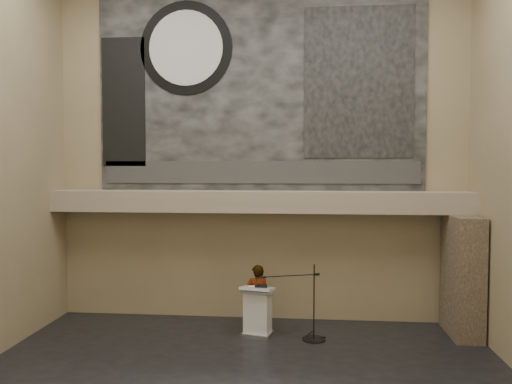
# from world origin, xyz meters

# --- Properties ---
(wall_back) EXTENTS (10.00, 0.02, 8.50)m
(wall_back) POSITION_xyz_m (0.00, 4.00, 4.25)
(wall_back) COLOR #877756
(wall_back) RESTS_ON floor
(wall_front) EXTENTS (10.00, 0.02, 8.50)m
(wall_front) POSITION_xyz_m (0.00, -4.00, 4.25)
(wall_front) COLOR #877756
(wall_front) RESTS_ON floor
(soffit) EXTENTS (10.00, 0.80, 0.50)m
(soffit) POSITION_xyz_m (0.00, 3.60, 2.95)
(soffit) COLOR gray
(soffit) RESTS_ON wall_back
(sprinkler_left) EXTENTS (0.04, 0.04, 0.06)m
(sprinkler_left) POSITION_xyz_m (-1.60, 3.55, 2.67)
(sprinkler_left) COLOR #B2893D
(sprinkler_left) RESTS_ON soffit
(sprinkler_right) EXTENTS (0.04, 0.04, 0.06)m
(sprinkler_right) POSITION_xyz_m (1.90, 3.55, 2.67)
(sprinkler_right) COLOR #B2893D
(sprinkler_right) RESTS_ON soffit
(banner) EXTENTS (8.00, 0.05, 5.00)m
(banner) POSITION_xyz_m (0.00, 3.97, 5.70)
(banner) COLOR black
(banner) RESTS_ON wall_back
(banner_text_strip) EXTENTS (7.76, 0.02, 0.55)m
(banner_text_strip) POSITION_xyz_m (0.00, 3.93, 3.65)
(banner_text_strip) COLOR #2B2B2B
(banner_text_strip) RESTS_ON banner
(banner_clock_rim) EXTENTS (2.30, 0.02, 2.30)m
(banner_clock_rim) POSITION_xyz_m (-1.80, 3.93, 6.70)
(banner_clock_rim) COLOR black
(banner_clock_rim) RESTS_ON banner
(banner_clock_face) EXTENTS (1.84, 0.02, 1.84)m
(banner_clock_face) POSITION_xyz_m (-1.80, 3.91, 6.70)
(banner_clock_face) COLOR silver
(banner_clock_face) RESTS_ON banner
(banner_building_print) EXTENTS (2.60, 0.02, 3.60)m
(banner_building_print) POSITION_xyz_m (2.40, 3.93, 5.80)
(banner_building_print) COLOR black
(banner_building_print) RESTS_ON banner
(banner_brick_print) EXTENTS (1.10, 0.02, 3.20)m
(banner_brick_print) POSITION_xyz_m (-3.40, 3.93, 5.40)
(banner_brick_print) COLOR black
(banner_brick_print) RESTS_ON banner
(stone_pier) EXTENTS (0.60, 1.40, 2.70)m
(stone_pier) POSITION_xyz_m (4.65, 3.15, 1.35)
(stone_pier) COLOR #46382B
(stone_pier) RESTS_ON floor
(lectern) EXTENTS (0.81, 0.66, 1.13)m
(lectern) POSITION_xyz_m (0.08, 2.69, 0.55)
(lectern) COLOR silver
(lectern) RESTS_ON floor
(binder) EXTENTS (0.30, 0.26, 0.04)m
(binder) POSITION_xyz_m (0.16, 2.69, 1.12)
(binder) COLOR black
(binder) RESTS_ON lectern
(papers) EXTENTS (0.31, 0.36, 0.00)m
(papers) POSITION_xyz_m (0.01, 2.65, 1.10)
(papers) COLOR white
(papers) RESTS_ON lectern
(speaker_person) EXTENTS (0.62, 0.47, 1.54)m
(speaker_person) POSITION_xyz_m (0.05, 3.02, 0.77)
(speaker_person) COLOR white
(speaker_person) RESTS_ON floor
(mic_stand) EXTENTS (1.41, 0.65, 1.67)m
(mic_stand) POSITION_xyz_m (1.29, 2.52, 0.24)
(mic_stand) COLOR black
(mic_stand) RESTS_ON floor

